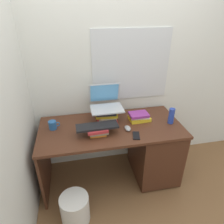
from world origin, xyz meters
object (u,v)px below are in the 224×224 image
Objects in this scene: book_stack_keyboard_riser at (98,130)px; water_bottle at (171,116)px; mug at (53,125)px; book_stack_tall at (107,115)px; computer_mouse at (128,128)px; keyboard at (97,126)px; desk at (144,148)px; laptop at (106,102)px; cell_phone at (136,136)px; book_stack_side at (139,117)px; wastebasket at (75,209)px.

water_bottle reaches higher than book_stack_keyboard_riser.
book_stack_tall is at bearing 2.77° from mug.
computer_mouse is at bearing -175.51° from water_bottle.
keyboard reaches higher than mug.
desk is at bearing -5.91° from mug.
computer_mouse is at bearing 2.54° from book_stack_keyboard_riser.
laptop is at bearing 62.09° from keyboard.
laptop is (0.14, 0.28, 0.17)m from book_stack_keyboard_riser.
desk is at bearing 173.63° from water_bottle.
laptop reaches higher than water_bottle.
cell_phone is at bearing -20.07° from mug.
book_stack_side is (0.37, -0.04, -0.04)m from book_stack_tall.
water_bottle is at bearing -21.13° from book_stack_side.
laptop is at bearing 124.92° from computer_mouse.
book_stack_tall is 0.58m from mug.
wastebasket is at bearing -127.50° from book_stack_keyboard_riser.
computer_mouse is at bearing -163.76° from desk.
mug is at bearing 155.43° from keyboard.
water_bottle is 1.37m from wastebasket.
book_stack_side is 0.41m from laptop.
keyboard is at bearing -177.27° from computer_mouse.
water_bottle is at bearing -6.37° from desk.
book_stack_tall is at bearing 133.16° from computer_mouse.
book_stack_tall is 0.37m from book_stack_side.
book_stack_tall reaches higher than book_stack_side.
book_stack_keyboard_riser is at bearing -121.28° from book_stack_tall.
book_stack_tall reaches higher than wastebasket.
book_stack_side is (0.50, 0.18, -0.00)m from book_stack_keyboard_riser.
laptop reaches higher than book_stack_keyboard_riser.
keyboard is 3.54× the size of mug.
cell_phone is (0.24, -0.33, -0.08)m from book_stack_tall.
laptop reaches higher than wastebasket.
desk is 0.71m from keyboard.
desk is 0.50m from water_bottle.
mug reaches higher than wastebasket.
water_bottle reaches higher than book_stack_side.
keyboard reaches higher than cell_phone.
desk is 3.66× the size of keyboard.
computer_mouse is (0.32, 0.02, -0.07)m from keyboard.
book_stack_keyboard_riser is at bearing -160.27° from book_stack_side.
desk is 4.41× the size of laptop.
computer_mouse is at bearing 1.06° from keyboard.
desk is 0.43m from computer_mouse.
computer_mouse is 0.14m from cell_phone.
laptop reaches higher than cell_phone.
water_bottle is at bearing 4.49° from computer_mouse.
book_stack_keyboard_riser is at bearing -115.90° from laptop.
wastebasket is (-0.85, -0.47, -0.25)m from desk.
book_stack_tall is 1.42× the size of water_bottle.
computer_mouse is 0.76× the size of cell_phone.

